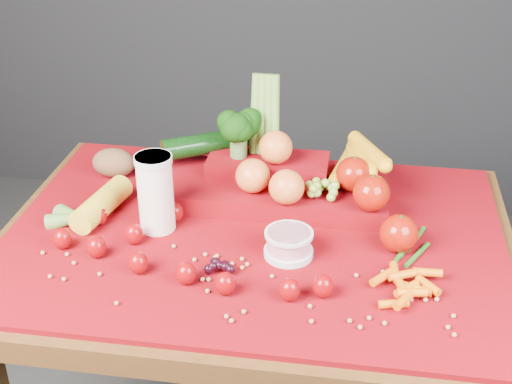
# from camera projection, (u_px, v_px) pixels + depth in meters

# --- Properties ---
(table) EXTENTS (1.10, 0.80, 0.75)m
(table) POSITION_uv_depth(u_px,v_px,m) (255.00, 273.00, 1.57)
(table) COLOR #3B210D
(table) RESTS_ON ground
(red_cloth) EXTENTS (1.05, 0.75, 0.01)m
(red_cloth) POSITION_uv_depth(u_px,v_px,m) (255.00, 235.00, 1.52)
(red_cloth) COLOR #720309
(red_cloth) RESTS_ON table
(milk_glass) EXTENTS (0.08, 0.08, 0.17)m
(milk_glass) POSITION_uv_depth(u_px,v_px,m) (155.00, 190.00, 1.49)
(milk_glass) COLOR white
(milk_glass) RESTS_ON red_cloth
(yogurt_bowl) EXTENTS (0.10, 0.10, 0.05)m
(yogurt_bowl) POSITION_uv_depth(u_px,v_px,m) (289.00, 243.00, 1.43)
(yogurt_bowl) COLOR silver
(yogurt_bowl) RESTS_ON red_cloth
(strawberry_scatter) EXTENTS (0.58, 0.28, 0.05)m
(strawberry_scatter) POSITION_uv_depth(u_px,v_px,m) (169.00, 251.00, 1.41)
(strawberry_scatter) COLOR #800008
(strawberry_scatter) RESTS_ON red_cloth
(dark_grape_cluster) EXTENTS (0.06, 0.05, 0.03)m
(dark_grape_cluster) POSITION_uv_depth(u_px,v_px,m) (221.00, 268.00, 1.38)
(dark_grape_cluster) COLOR black
(dark_grape_cluster) RESTS_ON red_cloth
(soybean_scatter) EXTENTS (0.84, 0.24, 0.01)m
(soybean_scatter) POSITION_uv_depth(u_px,v_px,m) (238.00, 286.00, 1.35)
(soybean_scatter) COLOR #A37546
(soybean_scatter) RESTS_ON red_cloth
(corn_ear) EXTENTS (0.21, 0.25, 0.06)m
(corn_ear) POSITION_uv_depth(u_px,v_px,m) (86.00, 213.00, 1.55)
(corn_ear) COLOR gold
(corn_ear) RESTS_ON red_cloth
(potato) EXTENTS (0.10, 0.08, 0.07)m
(potato) POSITION_uv_depth(u_px,v_px,m) (114.00, 163.00, 1.73)
(potato) COLOR brown
(potato) RESTS_ON red_cloth
(baby_carrot_pile) EXTENTS (0.18, 0.18, 0.03)m
(baby_carrot_pile) POSITION_uv_depth(u_px,v_px,m) (402.00, 285.00, 1.33)
(baby_carrot_pile) COLOR #D96007
(baby_carrot_pile) RESTS_ON red_cloth
(green_bean_pile) EXTENTS (0.14, 0.12, 0.01)m
(green_bean_pile) POSITION_uv_depth(u_px,v_px,m) (414.00, 246.00, 1.46)
(green_bean_pile) COLOR #1F5C15
(green_bean_pile) RESTS_ON red_cloth
(produce_mound) EXTENTS (0.60, 0.38, 0.27)m
(produce_mound) POSITION_uv_depth(u_px,v_px,m) (285.00, 176.00, 1.62)
(produce_mound) COLOR #720309
(produce_mound) RESTS_ON red_cloth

